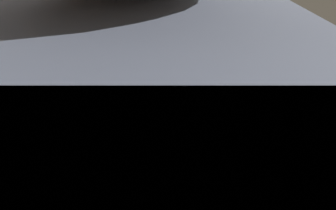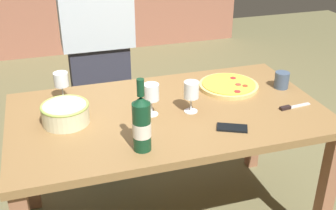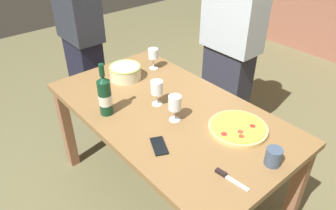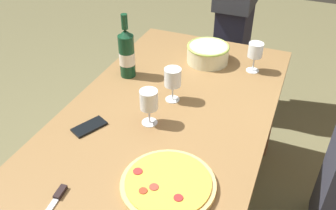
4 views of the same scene
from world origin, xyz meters
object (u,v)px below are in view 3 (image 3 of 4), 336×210
wine_bottle (105,95)px  person_guest_left (231,46)px  wine_glass_by_bottle (175,104)px  cup_amber (273,157)px  wine_glass_near_pizza (153,55)px  cell_phone (159,146)px  dining_table (168,121)px  pizza (238,128)px  wine_glass_far_left (157,89)px  serving_bowl (125,72)px  person_host (81,35)px  pizza_knife (227,177)px

wine_bottle → person_guest_left: 1.15m
wine_glass_by_bottle → person_guest_left: size_ratio=0.10×
cup_amber → wine_glass_near_pizza: bearing=170.7°
wine_glass_by_bottle → cell_phone: (0.13, -0.22, -0.11)m
dining_table → pizza: bearing=22.2°
dining_table → wine_glass_far_left: wine_glass_far_left is taller
wine_glass_near_pizza → cup_amber: (1.21, -0.20, -0.07)m
wine_glass_by_bottle → cup_amber: 0.61m
wine_glass_by_bottle → wine_glass_far_left: wine_glass_far_left is taller
wine_bottle → wine_glass_by_bottle: 0.42m
serving_bowl → person_host: 0.66m
serving_bowl → wine_glass_far_left: wine_glass_far_left is taller
wine_glass_near_pizza → cup_amber: bearing=-9.3°
cup_amber → pizza_knife: cup_amber is taller
pizza → person_host: person_host is taller
cell_phone → pizza_knife: (0.38, 0.11, 0.00)m
serving_bowl → person_guest_left: person_guest_left is taller
wine_glass_by_bottle → cup_amber: bearing=11.8°
person_guest_left → pizza_knife: bearing=25.2°
serving_bowl → person_guest_left: bearing=70.7°
person_host → serving_bowl: bearing=1.4°
wine_glass_far_left → wine_bottle: bearing=-112.3°
serving_bowl → wine_bottle: bearing=-48.8°
pizza → person_host: bearing=-174.8°
serving_bowl → cell_phone: size_ratio=1.61×
pizza_knife → person_host: 1.80m
serving_bowl → cup_amber: (1.21, 0.05, -0.01)m
wine_glass_far_left → cup_amber: size_ratio=1.78×
pizza → cup_amber: 0.30m
dining_table → wine_glass_near_pizza: 0.61m
wine_glass_far_left → dining_table: bearing=8.9°
cup_amber → wine_glass_far_left: bearing=-173.0°
pizza → cup_amber: cup_amber is taller
wine_bottle → person_host: size_ratio=0.19×
dining_table → wine_glass_near_pizza: wine_glass_near_pizza is taller
wine_glass_far_left → cup_amber: wine_glass_far_left is taller
person_host → wine_glass_near_pizza: bearing=22.4°
wine_bottle → serving_bowl: bearing=131.2°
wine_bottle → pizza_knife: wine_bottle is taller
dining_table → pizza_knife: pizza_knife is taller
cell_phone → dining_table: bearing=-112.7°
dining_table → wine_glass_far_left: bearing=-171.1°
pizza → cell_phone: bearing=-112.3°
wine_glass_by_bottle → wine_glass_far_left: size_ratio=0.99×
cell_phone → person_host: (-1.40, 0.29, 0.13)m
pizza → person_host: size_ratio=0.19×
wine_glass_by_bottle → wine_glass_near_pizza: bearing=152.2°
wine_glass_by_bottle → pizza_knife: 0.53m
pizza → wine_glass_by_bottle: bearing=-145.4°
dining_table → cell_phone: (0.24, -0.27, 0.10)m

